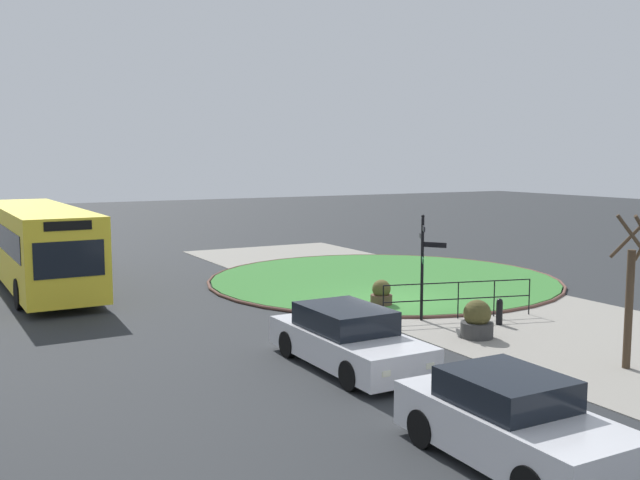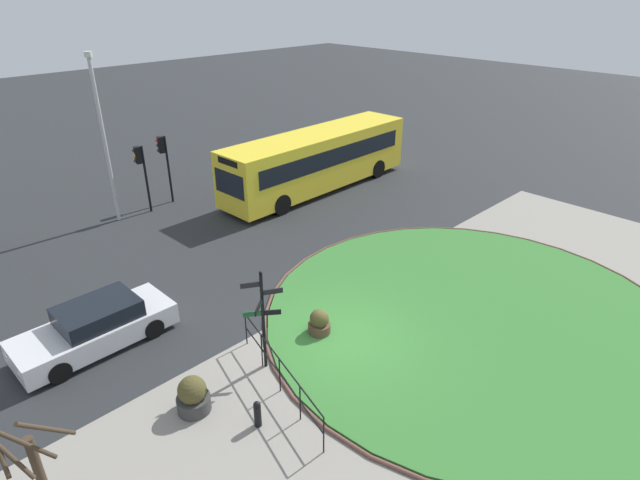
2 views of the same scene
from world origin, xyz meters
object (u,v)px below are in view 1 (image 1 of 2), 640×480
object	(u,v)px
bollard_foreground	(499,311)
car_near_lane	(348,339)
car_far_lane	(511,423)
street_tree_bare	(634,286)
bus_yellow	(39,245)
planter_kerbside	(477,321)
signpost_directional	(423,260)
planter_near_signpost	(381,295)

from	to	relation	value
bollard_foreground	car_near_lane	distance (m)	6.10
car_far_lane	street_tree_bare	bearing A→B (deg)	112.60
bus_yellow	planter_kerbside	world-z (taller)	bus_yellow
signpost_directional	street_tree_bare	xyz separation A→B (m)	(-6.21, -1.19, 0.09)
bollard_foreground	planter_kerbside	bearing A→B (deg)	118.21
signpost_directional	bus_yellow	distance (m)	14.36
bus_yellow	planter_kerbside	bearing A→B (deg)	32.98
car_near_lane	planter_near_signpost	bearing A→B (deg)	139.14
planter_kerbside	planter_near_signpost	bearing A→B (deg)	0.48
signpost_directional	car_far_lane	world-z (taller)	signpost_directional
signpost_directional	bus_yellow	xyz separation A→B (m)	(11.02, 9.20, -0.20)
planter_near_signpost	planter_kerbside	size ratio (longest dim) A/B	0.87
bus_yellow	street_tree_bare	distance (m)	20.13
signpost_directional	car_near_lane	distance (m)	5.38
planter_kerbside	car_near_lane	bearing A→B (deg)	97.62
bollard_foreground	street_tree_bare	distance (m)	4.94
planter_near_signpost	street_tree_bare	world-z (taller)	street_tree_bare
bollard_foreground	planter_near_signpost	size ratio (longest dim) A/B	0.87
signpost_directional	bollard_foreground	distance (m)	2.62
bollard_foreground	car_far_lane	xyz separation A→B (m)	(-7.15, 6.38, 0.27)
planter_kerbside	street_tree_bare	world-z (taller)	street_tree_bare
signpost_directional	planter_kerbside	world-z (taller)	signpost_directional
bus_yellow	car_far_lane	size ratio (longest dim) A/B	2.86
car_near_lane	car_far_lane	distance (m)	5.74
car_far_lane	bollard_foreground	bearing A→B (deg)	138.45
car_near_lane	planter_near_signpost	distance (m)	6.71
car_near_lane	street_tree_bare	distance (m)	6.55
planter_kerbside	street_tree_bare	bearing A→B (deg)	-163.04
car_far_lane	signpost_directional	bearing A→B (deg)	151.27
bollard_foreground	car_far_lane	world-z (taller)	car_far_lane
car_far_lane	street_tree_bare	size ratio (longest dim) A/B	1.07
bus_yellow	planter_kerbside	size ratio (longest dim) A/B	10.94
signpost_directional	car_near_lane	xyz separation A→B (m)	(-2.95, 4.34, -1.17)
street_tree_bare	planter_kerbside	bearing A→B (deg)	16.96
car_near_lane	street_tree_bare	bearing A→B (deg)	58.87
bollard_foreground	car_near_lane	world-z (taller)	car_near_lane
signpost_directional	planter_near_signpost	bearing A→B (deg)	0.43
planter_kerbside	bollard_foreground	bearing A→B (deg)	-61.79
car_near_lane	planter_near_signpost	size ratio (longest dim) A/B	5.13
signpost_directional	car_far_lane	bearing A→B (deg)	151.07
car_far_lane	car_near_lane	bearing A→B (deg)	175.69
car_near_lane	bollard_foreground	bearing A→B (deg)	102.85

